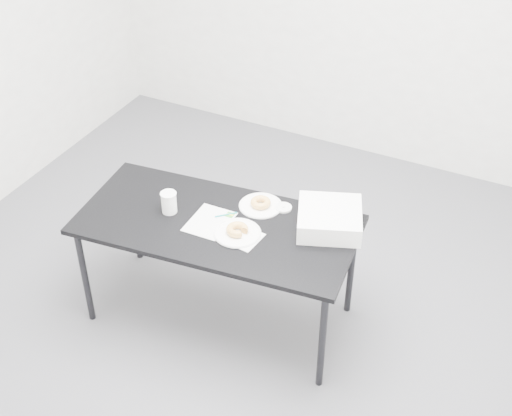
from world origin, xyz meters
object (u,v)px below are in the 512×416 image
at_px(table, 217,230).
at_px(donut_far, 261,202).
at_px(scorecard, 210,222).
at_px(plate_far, 261,206).
at_px(bakery_box, 329,219).
at_px(coffee_cup, 169,202).
at_px(pen, 226,215).
at_px(plate_near, 237,233).
at_px(donut_near, 237,230).

relative_size(table, donut_far, 13.86).
bearing_deg(scorecard, plate_far, 52.42).
height_order(table, bakery_box, bakery_box).
relative_size(scorecard, coffee_cup, 2.14).
xyz_separation_m(scorecard, plate_far, (0.18, 0.24, 0.00)).
height_order(table, pen, pen).
distance_m(pen, donut_far, 0.21).
height_order(table, coffee_cup, coffee_cup).
distance_m(plate_far, coffee_cup, 0.50).
bearing_deg(pen, donut_far, 6.74).
relative_size(table, scorecard, 5.86).
height_order(pen, plate_near, same).
bearing_deg(plate_far, pen, -129.39).
xyz_separation_m(donut_near, bakery_box, (0.40, 0.26, 0.03)).
xyz_separation_m(scorecard, donut_far, (0.18, 0.24, 0.02)).
xyz_separation_m(scorecard, plate_near, (0.18, -0.03, 0.01)).
bearing_deg(plate_far, table, -121.63).
distance_m(scorecard, plate_far, 0.30).
bearing_deg(plate_near, pen, 138.71).
bearing_deg(plate_far, donut_far, 0.00).
height_order(plate_near, bakery_box, bakery_box).
distance_m(table, coffee_cup, 0.30).
bearing_deg(table, scorecard, -170.54).
height_order(plate_near, donut_far, donut_far).
xyz_separation_m(donut_near, donut_far, (0.00, 0.27, -0.00)).
relative_size(plate_far, bakery_box, 0.72).
distance_m(donut_near, coffee_cup, 0.42).
bearing_deg(pen, plate_far, 6.74).
xyz_separation_m(plate_near, donut_near, (0.00, 0.00, 0.02)).
height_order(scorecard, bakery_box, bakery_box).
bearing_deg(scorecard, table, 14.27).
bearing_deg(coffee_cup, bakery_box, 17.15).
bearing_deg(coffee_cup, table, 5.38).
bearing_deg(coffee_cup, donut_near, -1.45).
height_order(donut_near, bakery_box, bakery_box).
distance_m(donut_near, plate_far, 0.27).
distance_m(donut_near, bakery_box, 0.48).
bearing_deg(bakery_box, pen, 175.11).
distance_m(pen, plate_near, 0.17).
distance_m(scorecard, bakery_box, 0.63).
distance_m(table, bakery_box, 0.60).
xyz_separation_m(pen, coffee_cup, (-0.29, -0.10, 0.06)).
distance_m(scorecard, donut_far, 0.31).
bearing_deg(donut_far, plate_near, -90.62).
xyz_separation_m(donut_near, coffee_cup, (-0.42, 0.01, 0.03)).
bearing_deg(donut_far, bakery_box, -0.91).
bearing_deg(scorecard, pen, 57.94).
height_order(donut_far, bakery_box, bakery_box).
bearing_deg(plate_near, coffee_cup, 178.55).
xyz_separation_m(plate_near, coffee_cup, (-0.42, 0.01, 0.05)).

